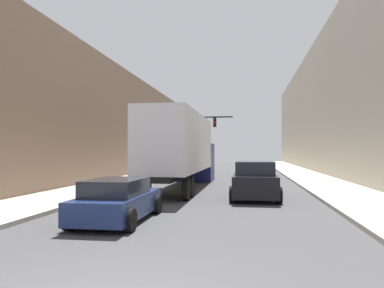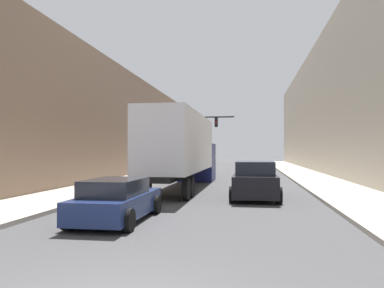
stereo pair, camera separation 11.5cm
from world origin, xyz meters
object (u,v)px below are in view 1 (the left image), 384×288
suv_car (255,181)px  semi_truck (183,149)px  sedan_car (118,201)px  traffic_signal_gantry (192,133)px

suv_car → semi_truck: bearing=135.0°
semi_truck → sedan_car: 10.55m
traffic_signal_gantry → suv_car: bearing=-72.7°
sedan_car → traffic_signal_gantry: (-1.32, 24.46, 3.31)m
sedan_car → suv_car: (4.31, 6.35, 0.18)m
suv_car → traffic_signal_gantry: bearing=107.3°
suv_car → sedan_car: bearing=-124.2°
sedan_car → suv_car: suv_car is taller
semi_truck → sedan_car: (-0.25, -10.41, -1.68)m
sedan_car → suv_car: 7.68m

